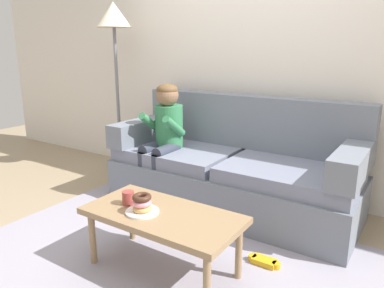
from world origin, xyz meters
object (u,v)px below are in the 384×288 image
person_child (164,131)px  floor_lamp (114,30)px  coffee_table (163,219)px  toy_controller (264,262)px  mug (128,198)px  donut (142,208)px  couch (234,169)px

person_child → floor_lamp: 1.36m
coffee_table → toy_controller: bearing=38.6°
toy_controller → mug: bearing=-129.1°
donut → toy_controller: donut is taller
floor_lamp → coffee_table: bearing=-38.6°
donut → toy_controller: bearing=38.0°
donut → floor_lamp: (-1.54, 1.39, 1.15)m
toy_controller → coffee_table: bearing=-119.9°
mug → donut: bearing=-16.2°
couch → toy_controller: size_ratio=9.67×
coffee_table → mug: size_ratio=11.19×
couch → coffee_table: bearing=-85.4°
couch → floor_lamp: 2.00m
couch → coffee_table: 1.18m
coffee_table → couch: bearing=94.6°
donut → mug: bearing=163.8°
person_child → couch: bearing=18.7°
person_child → donut: person_child is taller
mug → floor_lamp: floor_lamp is taller
couch → donut: (-0.01, -1.25, 0.10)m
couch → floor_lamp: size_ratio=1.15×
couch → toy_controller: (0.62, -0.76, -0.33)m
coffee_table → mug: mug is taller
couch → mug: bearing=-97.9°
coffee_table → donut: bearing=-144.8°
couch → floor_lamp: (-1.55, 0.14, 1.25)m
donut → floor_lamp: 2.38m
person_child → coffee_table: bearing=-53.1°
couch → toy_controller: 1.03m
coffee_table → floor_lamp: 2.44m
person_child → mug: bearing=-65.0°
person_child → mug: (0.46, -0.99, -0.21)m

